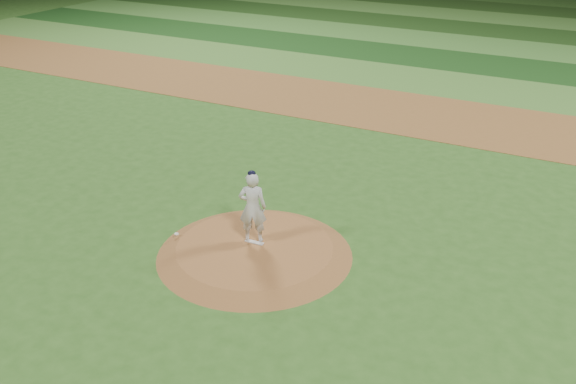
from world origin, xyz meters
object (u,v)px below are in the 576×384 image
at_px(pitching_rubber, 254,242).
at_px(rosin_bag, 176,234).
at_px(pitcher_on_mound, 253,207).
at_px(pitchers_mound, 255,250).

relative_size(pitching_rubber, rosin_bag, 4.05).
relative_size(pitching_rubber, pitcher_on_mound, 0.26).
bearing_deg(pitchers_mound, rosin_bag, -167.93).
height_order(rosin_bag, pitcher_on_mound, pitcher_on_mound).
distance_m(pitching_rubber, rosin_bag, 2.32).
bearing_deg(rosin_bag, pitcher_on_mound, 19.98).
distance_m(pitchers_mound, pitcher_on_mound, 1.24).
height_order(pitchers_mound, pitcher_on_mound, pitcher_on_mound).
bearing_deg(pitching_rubber, rosin_bag, -165.56).
height_order(pitching_rubber, pitcher_on_mound, pitcher_on_mound).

